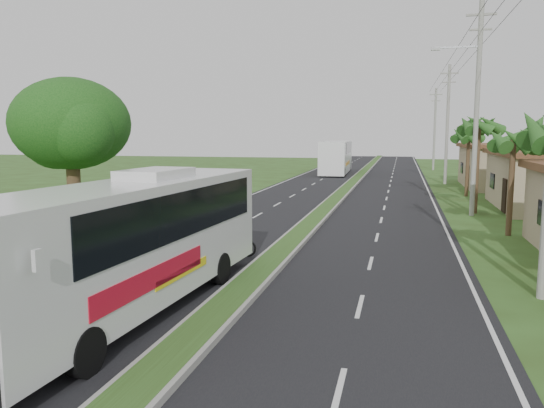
# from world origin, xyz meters

# --- Properties ---
(ground) EXTENTS (180.00, 180.00, 0.00)m
(ground) POSITION_xyz_m (0.00, 0.00, 0.00)
(ground) COLOR #2F4519
(ground) RESTS_ON ground
(road_asphalt) EXTENTS (14.00, 160.00, 0.02)m
(road_asphalt) POSITION_xyz_m (0.00, 20.00, 0.01)
(road_asphalt) COLOR black
(road_asphalt) RESTS_ON ground
(median_strip) EXTENTS (1.20, 160.00, 0.18)m
(median_strip) POSITION_xyz_m (0.00, 20.00, 0.10)
(median_strip) COLOR gray
(median_strip) RESTS_ON ground
(lane_edge_left) EXTENTS (0.12, 160.00, 0.01)m
(lane_edge_left) POSITION_xyz_m (-6.70, 20.00, 0.00)
(lane_edge_left) COLOR silver
(lane_edge_left) RESTS_ON ground
(lane_edge_right) EXTENTS (0.12, 160.00, 0.01)m
(lane_edge_right) POSITION_xyz_m (6.70, 20.00, 0.00)
(lane_edge_right) COLOR silver
(lane_edge_right) RESTS_ON ground
(shop_far) EXTENTS (8.60, 11.60, 3.82)m
(shop_far) POSITION_xyz_m (14.00, 36.00, 1.93)
(shop_far) COLOR tan
(shop_far) RESTS_ON ground
(palm_verge_b) EXTENTS (2.40, 2.40, 5.05)m
(palm_verge_b) POSITION_xyz_m (9.40, 12.00, 4.36)
(palm_verge_b) COLOR #473321
(palm_verge_b) RESTS_ON ground
(palm_verge_c) EXTENTS (2.40, 2.40, 5.85)m
(palm_verge_c) POSITION_xyz_m (8.80, 19.00, 5.12)
(palm_verge_c) COLOR #473321
(palm_verge_c) RESTS_ON ground
(palm_verge_d) EXTENTS (2.40, 2.40, 5.25)m
(palm_verge_d) POSITION_xyz_m (9.30, 28.00, 4.55)
(palm_verge_d) COLOR #473321
(palm_verge_d) RESTS_ON ground
(shade_tree) EXTENTS (6.30, 6.00, 7.54)m
(shade_tree) POSITION_xyz_m (-12.11, 10.02, 5.03)
(shade_tree) COLOR #473321
(shade_tree) RESTS_ON ground
(utility_pole_b) EXTENTS (3.20, 0.28, 12.00)m
(utility_pole_b) POSITION_xyz_m (8.47, 18.00, 6.26)
(utility_pole_b) COLOR gray
(utility_pole_b) RESTS_ON ground
(utility_pole_c) EXTENTS (1.60, 0.28, 11.00)m
(utility_pole_c) POSITION_xyz_m (8.50, 38.00, 5.67)
(utility_pole_c) COLOR gray
(utility_pole_c) RESTS_ON ground
(utility_pole_d) EXTENTS (1.60, 0.28, 10.50)m
(utility_pole_d) POSITION_xyz_m (8.50, 58.00, 5.42)
(utility_pole_d) COLOR gray
(utility_pole_d) RESTS_ON ground
(coach_bus_main) EXTENTS (3.10, 11.62, 3.71)m
(coach_bus_main) POSITION_xyz_m (-2.20, -1.74, 2.04)
(coach_bus_main) COLOR silver
(coach_bus_main) RESTS_ON ground
(coach_bus_far) EXTENTS (3.32, 13.26, 3.84)m
(coach_bus_far) POSITION_xyz_m (-3.10, 49.19, 2.18)
(coach_bus_far) COLOR white
(coach_bus_far) RESTS_ON ground
(motorcyclist) EXTENTS (1.70, 0.53, 2.11)m
(motorcyclist) POSITION_xyz_m (-1.63, 4.92, 0.74)
(motorcyclist) COLOR black
(motorcyclist) RESTS_ON ground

